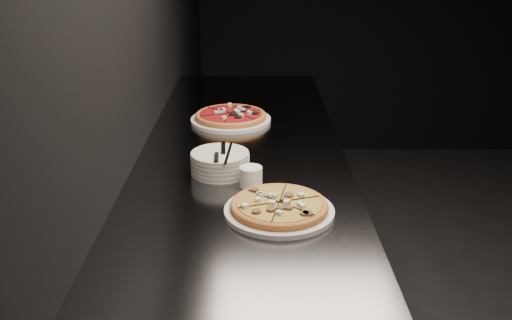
{
  "coord_description": "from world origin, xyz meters",
  "views": [
    {
      "loc": [
        -2.09,
        -1.92,
        1.66
      ],
      "look_at": [
        -2.08,
        -0.12,
        0.95
      ],
      "focal_mm": 40.0,
      "sensor_mm": 36.0,
      "label": 1
    }
  ],
  "objects_px": {
    "ramekin": "(251,176)",
    "pizza_tomato": "(231,117)",
    "counter": "(243,263)",
    "pizza_mushroom": "(279,207)",
    "plate_stack": "(220,163)",
    "cutlery": "(222,153)"
  },
  "relations": [
    {
      "from": "ramekin",
      "to": "pizza_tomato",
      "type": "bearing_deg",
      "value": 97.58
    },
    {
      "from": "counter",
      "to": "ramekin",
      "type": "height_order",
      "value": "ramekin"
    },
    {
      "from": "ramekin",
      "to": "pizza_mushroom",
      "type": "bearing_deg",
      "value": -67.25
    },
    {
      "from": "pizza_tomato",
      "to": "plate_stack",
      "type": "height_order",
      "value": "plate_stack"
    },
    {
      "from": "pizza_mushroom",
      "to": "plate_stack",
      "type": "bearing_deg",
      "value": 121.48
    },
    {
      "from": "pizza_mushroom",
      "to": "pizza_tomato",
      "type": "relative_size",
      "value": 0.91
    },
    {
      "from": "cutlery",
      "to": "ramekin",
      "type": "xyz_separation_m",
      "value": [
        0.09,
        -0.09,
        -0.04
      ]
    },
    {
      "from": "plate_stack",
      "to": "cutlery",
      "type": "distance_m",
      "value": 0.04
    },
    {
      "from": "pizza_mushroom",
      "to": "plate_stack",
      "type": "relative_size",
      "value": 1.83
    },
    {
      "from": "plate_stack",
      "to": "pizza_tomato",
      "type": "bearing_deg",
      "value": 88.5
    },
    {
      "from": "counter",
      "to": "cutlery",
      "type": "bearing_deg",
      "value": -108.01
    },
    {
      "from": "pizza_mushroom",
      "to": "cutlery",
      "type": "bearing_deg",
      "value": 121.67
    },
    {
      "from": "plate_stack",
      "to": "cutlery",
      "type": "xyz_separation_m",
      "value": [
        0.01,
        -0.01,
        0.04
      ]
    },
    {
      "from": "plate_stack",
      "to": "cutlery",
      "type": "height_order",
      "value": "cutlery"
    },
    {
      "from": "cutlery",
      "to": "ramekin",
      "type": "bearing_deg",
      "value": -46.38
    },
    {
      "from": "counter",
      "to": "pizza_tomato",
      "type": "distance_m",
      "value": 0.61
    },
    {
      "from": "counter",
      "to": "ramekin",
      "type": "distance_m",
      "value": 0.57
    },
    {
      "from": "counter",
      "to": "cutlery",
      "type": "xyz_separation_m",
      "value": [
        -0.06,
        -0.19,
        0.53
      ]
    },
    {
      "from": "counter",
      "to": "pizza_tomato",
      "type": "relative_size",
      "value": 6.33
    },
    {
      "from": "pizza_tomato",
      "to": "cutlery",
      "type": "xyz_separation_m",
      "value": [
        -0.01,
        -0.57,
        0.05
      ]
    },
    {
      "from": "pizza_tomato",
      "to": "plate_stack",
      "type": "xyz_separation_m",
      "value": [
        -0.01,
        -0.55,
        0.01
      ]
    },
    {
      "from": "counter",
      "to": "plate_stack",
      "type": "relative_size",
      "value": 12.72
    }
  ]
}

